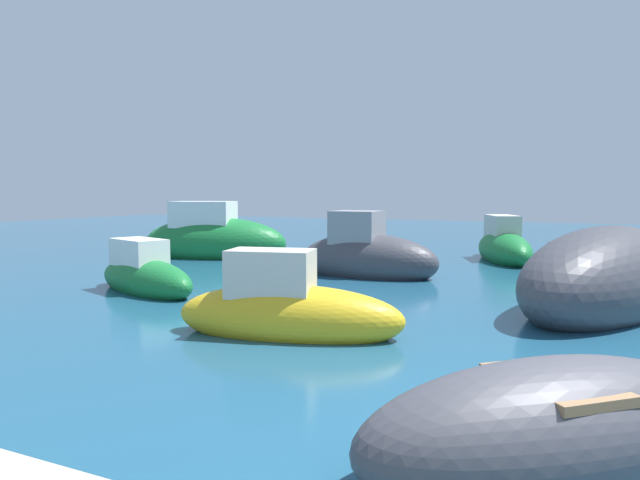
{
  "coord_description": "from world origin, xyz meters",
  "views": [
    {
      "loc": [
        -0.51,
        -4.36,
        2.21
      ],
      "look_at": [
        -7.11,
        10.22,
        0.84
      ],
      "focal_mm": 30.99,
      "sensor_mm": 36.0,
      "label": 1
    }
  ],
  "objects_px": {
    "moored_boat_1": "(214,240)",
    "moored_boat_5": "(504,247)",
    "moored_boat_2": "(366,257)",
    "moored_boat_8": "(552,430)",
    "moored_boat_9": "(286,311)",
    "moored_boat_0": "(607,279)",
    "moored_boat_7": "(145,276)"
  },
  "relations": [
    {
      "from": "moored_boat_7",
      "to": "moored_boat_1",
      "type": "bearing_deg",
      "value": 131.81
    },
    {
      "from": "moored_boat_2",
      "to": "moored_boat_5",
      "type": "height_order",
      "value": "moored_boat_2"
    },
    {
      "from": "moored_boat_1",
      "to": "moored_boat_7",
      "type": "xyz_separation_m",
      "value": [
        2.51,
        -6.19,
        -0.25
      ]
    },
    {
      "from": "moored_boat_0",
      "to": "moored_boat_7",
      "type": "bearing_deg",
      "value": 124.61
    },
    {
      "from": "moored_boat_2",
      "to": "moored_boat_9",
      "type": "height_order",
      "value": "moored_boat_2"
    },
    {
      "from": "moored_boat_9",
      "to": "moored_boat_7",
      "type": "bearing_deg",
      "value": 144.07
    },
    {
      "from": "moored_boat_8",
      "to": "moored_boat_9",
      "type": "relative_size",
      "value": 0.9
    },
    {
      "from": "moored_boat_0",
      "to": "moored_boat_7",
      "type": "height_order",
      "value": "moored_boat_0"
    },
    {
      "from": "moored_boat_0",
      "to": "moored_boat_9",
      "type": "relative_size",
      "value": 1.71
    },
    {
      "from": "moored_boat_5",
      "to": "moored_boat_8",
      "type": "distance_m",
      "value": 14.31
    },
    {
      "from": "moored_boat_1",
      "to": "moored_boat_8",
      "type": "bearing_deg",
      "value": -60.45
    },
    {
      "from": "moored_boat_1",
      "to": "moored_boat_5",
      "type": "bearing_deg",
      "value": 3.21
    },
    {
      "from": "moored_boat_5",
      "to": "moored_boat_9",
      "type": "bearing_deg",
      "value": -30.85
    },
    {
      "from": "moored_boat_9",
      "to": "moored_boat_8",
      "type": "bearing_deg",
      "value": -48.45
    },
    {
      "from": "moored_boat_0",
      "to": "moored_boat_8",
      "type": "relative_size",
      "value": 1.88
    },
    {
      "from": "moored_boat_7",
      "to": "moored_boat_0",
      "type": "bearing_deg",
      "value": 33.31
    },
    {
      "from": "moored_boat_5",
      "to": "moored_boat_1",
      "type": "bearing_deg",
      "value": -92.07
    },
    {
      "from": "moored_boat_7",
      "to": "moored_boat_8",
      "type": "height_order",
      "value": "moored_boat_7"
    },
    {
      "from": "moored_boat_1",
      "to": "moored_boat_9",
      "type": "height_order",
      "value": "moored_boat_1"
    },
    {
      "from": "moored_boat_1",
      "to": "moored_boat_5",
      "type": "distance_m",
      "value": 9.73
    },
    {
      "from": "moored_boat_0",
      "to": "moored_boat_9",
      "type": "bearing_deg",
      "value": 153.73
    },
    {
      "from": "moored_boat_0",
      "to": "moored_boat_1",
      "type": "distance_m",
      "value": 12.48
    },
    {
      "from": "moored_boat_5",
      "to": "moored_boat_9",
      "type": "height_order",
      "value": "moored_boat_5"
    },
    {
      "from": "moored_boat_1",
      "to": "moored_boat_7",
      "type": "relative_size",
      "value": 1.49
    },
    {
      "from": "moored_boat_2",
      "to": "moored_boat_8",
      "type": "height_order",
      "value": "moored_boat_2"
    },
    {
      "from": "moored_boat_1",
      "to": "moored_boat_8",
      "type": "relative_size",
      "value": 1.57
    },
    {
      "from": "moored_boat_0",
      "to": "moored_boat_9",
      "type": "height_order",
      "value": "moored_boat_0"
    },
    {
      "from": "moored_boat_0",
      "to": "moored_boat_5",
      "type": "relative_size",
      "value": 1.46
    },
    {
      "from": "moored_boat_2",
      "to": "moored_boat_5",
      "type": "xyz_separation_m",
      "value": [
        3.0,
        4.96,
        -0.07
      ]
    },
    {
      "from": "moored_boat_1",
      "to": "moored_boat_2",
      "type": "distance_m",
      "value": 6.49
    },
    {
      "from": "moored_boat_2",
      "to": "moored_boat_8",
      "type": "distance_m",
      "value": 10.43
    },
    {
      "from": "moored_boat_1",
      "to": "moored_boat_0",
      "type": "bearing_deg",
      "value": -33.79
    }
  ]
}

